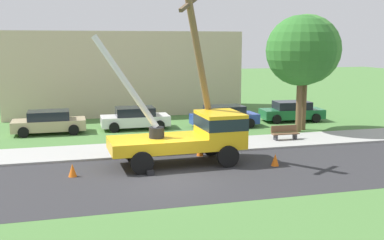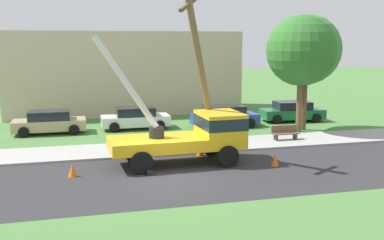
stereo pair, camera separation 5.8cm
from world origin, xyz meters
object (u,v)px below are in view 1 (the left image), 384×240
object	(u,v)px
park_bench	(285,133)
roadside_tree_near	(301,51)
traffic_cone_curbside	(200,150)
parked_sedan_blue	(224,116)
roadside_tree_far	(306,50)
leaning_utility_pole	(201,71)
traffic_cone_ahead	(275,160)
parked_sedan_green	(292,111)
utility_truck	(194,133)
parked_sedan_tan	(49,122)
traffic_cone_behind	(72,170)
parked_sedan_white	(135,118)

from	to	relation	value
park_bench	roadside_tree_near	size ratio (longest dim) A/B	0.22
park_bench	roadside_tree_near	distance (m)	5.58
traffic_cone_curbside	parked_sedan_blue	bearing A→B (deg)	62.52
roadside_tree_far	traffic_cone_curbside	bearing A→B (deg)	-149.41
leaning_utility_pole	traffic_cone_ahead	distance (m)	5.41
roadside_tree_far	parked_sedan_green	bearing A→B (deg)	75.22
utility_truck	roadside_tree_near	bearing A→B (deg)	33.80
traffic_cone_ahead	parked_sedan_tan	distance (m)	14.80
roadside_tree_near	traffic_cone_curbside	bearing A→B (deg)	-150.20
leaning_utility_pole	utility_truck	bearing A→B (deg)	-132.28
traffic_cone_behind	roadside_tree_near	world-z (taller)	roadside_tree_near
utility_truck	roadside_tree_far	world-z (taller)	roadside_tree_far
parked_sedan_white	parked_sedan_blue	world-z (taller)	same
leaning_utility_pole	roadside_tree_near	xyz separation A→B (m)	(7.85, 5.03, 0.78)
traffic_cone_behind	roadside_tree_near	bearing A→B (deg)	25.08
utility_truck	traffic_cone_behind	xyz separation A→B (m)	(-5.58, -0.93, -1.13)
parked_sedan_green	leaning_utility_pole	bearing A→B (deg)	-136.71
traffic_cone_behind	parked_sedan_green	size ratio (longest dim) A/B	0.12
utility_truck	parked_sedan_tan	bearing A→B (deg)	127.09
traffic_cone_behind	roadside_tree_near	xyz separation A→B (m)	(13.94, 6.52, 4.80)
leaning_utility_pole	park_bench	world-z (taller)	leaning_utility_pole
utility_truck	park_bench	world-z (taller)	utility_truck
parked_sedan_green	roadside_tree_far	world-z (taller)	roadside_tree_far
parked_sedan_white	roadside_tree_far	size ratio (longest dim) A/B	0.60
parked_sedan_green	roadside_tree_near	xyz separation A→B (m)	(-1.43, -3.71, 4.37)
traffic_cone_behind	roadside_tree_far	size ratio (longest dim) A/B	0.08
parked_sedan_tan	leaning_utility_pole	bearing A→B (deg)	-49.08
traffic_cone_ahead	parked_sedan_blue	xyz separation A→B (m)	(0.93, 9.92, 0.43)
utility_truck	parked_sedan_white	xyz separation A→B (m)	(-1.47, 9.25, -0.70)
leaning_utility_pole	traffic_cone_ahead	world-z (taller)	leaning_utility_pole
traffic_cone_behind	parked_sedan_tan	distance (m)	10.08
leaning_utility_pole	parked_sedan_blue	bearing A→B (deg)	63.63
roadside_tree_near	utility_truck	bearing A→B (deg)	-146.20
leaning_utility_pole	roadside_tree_near	distance (m)	9.35
traffic_cone_ahead	traffic_cone_curbside	world-z (taller)	same
leaning_utility_pole	parked_sedan_green	world-z (taller)	leaning_utility_pole
traffic_cone_curbside	park_bench	xyz separation A→B (m)	(5.64, 2.07, 0.18)
leaning_utility_pole	parked_sedan_white	bearing A→B (deg)	102.85
traffic_cone_ahead	park_bench	bearing A→B (deg)	59.45
leaning_utility_pole	parked_sedan_white	xyz separation A→B (m)	(-1.98, 8.69, -3.58)
utility_truck	traffic_cone_behind	world-z (taller)	utility_truck
traffic_cone_curbside	parked_sedan_tan	bearing A→B (deg)	133.54
parked_sedan_white	park_bench	size ratio (longest dim) A/B	2.76
traffic_cone_behind	traffic_cone_curbside	distance (m)	6.57
traffic_cone_behind	traffic_cone_curbside	bearing A→B (deg)	18.69
traffic_cone_curbside	parked_sedan_blue	xyz separation A→B (m)	(3.75, 7.21, 0.43)
traffic_cone_ahead	parked_sedan_tan	world-z (taller)	parked_sedan_tan
leaning_utility_pole	roadside_tree_near	size ratio (longest dim) A/B	1.16
parked_sedan_white	roadside_tree_far	distance (m)	11.74
utility_truck	park_bench	size ratio (longest dim) A/B	4.27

